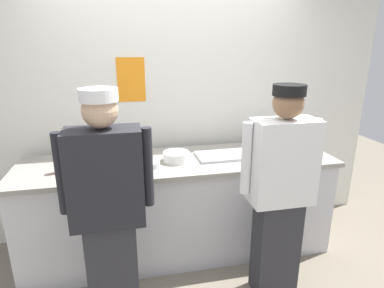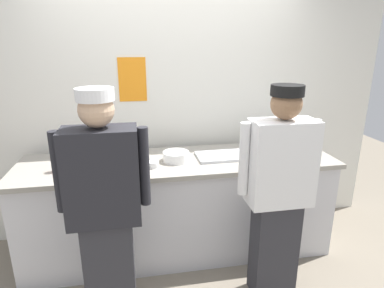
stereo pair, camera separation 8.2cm
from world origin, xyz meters
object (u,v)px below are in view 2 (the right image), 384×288
at_px(sheet_tray, 225,156).
at_px(ramekin_red_sauce, 153,164).
at_px(plate_stack_rear, 90,157).
at_px(chefs_knife, 104,171).
at_px(chef_near_left, 105,207).
at_px(ramekin_yellow_sauce, 73,173).
at_px(plate_stack_front, 176,156).
at_px(ramekin_orange_sauce, 130,154).
at_px(mixing_bowl_steel, 277,147).
at_px(chef_center, 279,191).
at_px(deli_cup, 300,144).
at_px(squeeze_bottle_primary, 58,161).

bearing_deg(sheet_tray, ramekin_red_sauce, -168.61).
relative_size(plate_stack_rear, chefs_knife, 0.71).
relative_size(chef_near_left, ramekin_yellow_sauce, 16.94).
bearing_deg(chef_near_left, plate_stack_front, 51.04).
bearing_deg(ramekin_orange_sauce, mixing_bowl_steel, -6.13).
relative_size(chef_center, plate_stack_front, 7.17).
bearing_deg(ramekin_yellow_sauce, sheet_tray, 9.13).
bearing_deg(chefs_knife, ramekin_orange_sauce, 56.96).
bearing_deg(chefs_knife, plate_stack_front, 12.37).
height_order(ramekin_orange_sauce, deli_cup, deli_cup).
bearing_deg(ramekin_red_sauce, squeeze_bottle_primary, 176.69).
height_order(chef_near_left, plate_stack_rear, chef_near_left).
distance_m(squeeze_bottle_primary, ramekin_red_sauce, 0.75).
relative_size(plate_stack_front, sheet_tray, 0.45).
relative_size(chef_near_left, chef_center, 1.01).
distance_m(chef_near_left, chefs_knife, 0.56).
height_order(plate_stack_front, chefs_knife, plate_stack_front).
distance_m(plate_stack_front, sheet_tray, 0.45).
height_order(chef_center, mixing_bowl_steel, chef_center).
distance_m(mixing_bowl_steel, ramekin_yellow_sauce, 1.80).
bearing_deg(mixing_bowl_steel, plate_stack_front, -178.10).
relative_size(ramekin_red_sauce, deli_cup, 1.00).
height_order(chef_center, sheet_tray, chef_center).
distance_m(chef_near_left, sheet_tray, 1.23).
xyz_separation_m(sheet_tray, squeeze_bottle_primary, (-1.41, -0.09, 0.08)).
bearing_deg(squeeze_bottle_primary, chef_near_left, -57.28).
xyz_separation_m(mixing_bowl_steel, sheet_tray, (-0.51, -0.01, -0.06)).
distance_m(mixing_bowl_steel, squeeze_bottle_primary, 1.92).
relative_size(plate_stack_front, deli_cup, 2.34).
relative_size(squeeze_bottle_primary, deli_cup, 1.91).
height_order(chef_center, ramekin_red_sauce, chef_center).
bearing_deg(ramekin_red_sauce, deli_cup, 8.70).
height_order(squeeze_bottle_primary, ramekin_yellow_sauce, squeeze_bottle_primary).
bearing_deg(squeeze_bottle_primary, deli_cup, 4.60).
bearing_deg(chefs_knife, mixing_bowl_steel, 5.99).
xyz_separation_m(chef_near_left, chefs_knife, (-0.04, 0.56, 0.04)).
relative_size(ramekin_red_sauce, ramekin_yellow_sauce, 1.00).
height_order(sheet_tray, ramekin_red_sauce, ramekin_red_sauce).
distance_m(plate_stack_front, squeeze_bottle_primary, 0.96).
xyz_separation_m(chef_near_left, ramekin_red_sauce, (0.35, 0.58, 0.06)).
bearing_deg(ramekin_yellow_sauce, chef_center, -17.05).
height_order(plate_stack_front, ramekin_red_sauce, plate_stack_front).
relative_size(chef_center, squeeze_bottle_primary, 8.75).
relative_size(squeeze_bottle_primary, chefs_knife, 0.68).
height_order(sheet_tray, ramekin_orange_sauce, ramekin_orange_sauce).
xyz_separation_m(chef_center, ramekin_orange_sauce, (-1.06, 0.82, 0.06)).
relative_size(plate_stack_rear, mixing_bowl_steel, 0.50).
height_order(sheet_tray, squeeze_bottle_primary, squeeze_bottle_primary).
height_order(chef_near_left, plate_stack_front, chef_near_left).
relative_size(sheet_tray, ramekin_orange_sauce, 5.41).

